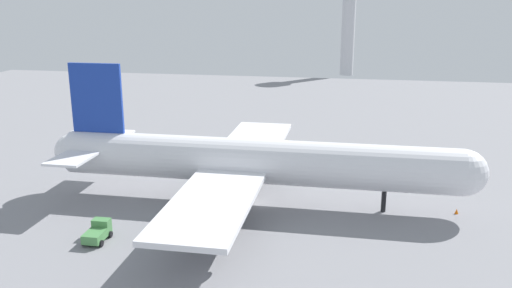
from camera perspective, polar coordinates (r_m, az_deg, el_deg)
ground_plane at (r=80.34m, az=0.00°, el=-6.33°), size 257.90×257.90×0.00m
cargo_airplane at (r=78.19m, az=-0.12°, el=-1.93°), size 64.47×54.18×20.45m
baggage_tug at (r=71.12m, az=-16.66°, el=-9.06°), size 2.73×4.34×2.38m
catering_truck at (r=104.26m, az=2.90°, el=-0.47°), size 2.88×3.78×2.45m
safety_cone_nose at (r=81.54m, az=20.78°, el=-6.78°), size 0.54×0.54×0.77m
control_tower at (r=212.85m, az=9.95°, el=13.31°), size 9.76×9.76×37.53m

